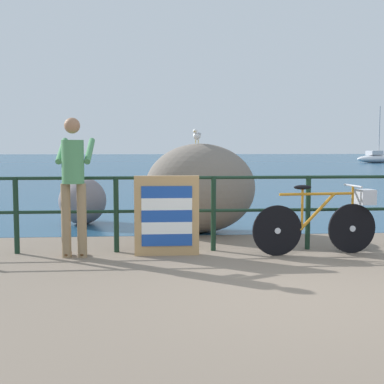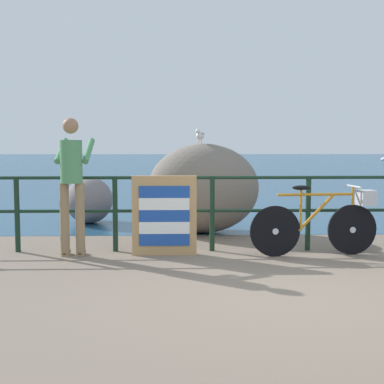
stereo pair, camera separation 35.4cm
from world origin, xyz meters
TOP-DOWN VIEW (x-y plane):
  - ground_plane at (0.00, 20.00)m, footprint 120.00×120.00m
  - sea_surface at (0.00, 48.35)m, footprint 120.00×90.00m
  - promenade_railing at (-0.00, 2.12)m, footprint 9.26×0.07m
  - bicycle at (0.80, 1.79)m, footprint 1.70×0.48m
  - person_at_railing at (-2.48, 1.85)m, footprint 0.45×0.64m
  - folded_deckchair_stack at (-1.30, 1.87)m, footprint 0.84×0.10m
  - breakwater_boulder_main at (-0.70, 3.65)m, footprint 1.82×1.33m
  - breakwater_boulder_left at (-2.76, 4.77)m, footprint 0.86×1.12m
  - seagull at (-0.76, 3.58)m, footprint 0.20×0.34m
  - sailboat at (17.96, 39.03)m, footprint 4.56×2.88m

SIDE VIEW (x-z plane):
  - ground_plane at x=0.00m, z-range -0.10..0.00m
  - sea_surface at x=0.00m, z-range 0.00..0.01m
  - sailboat at x=17.96m, z-range -2.03..2.87m
  - breakwater_boulder_left at x=-2.76m, z-range 0.00..0.85m
  - bicycle at x=0.80m, z-range 0.00..0.92m
  - folded_deckchair_stack at x=-1.30m, z-range 0.00..1.04m
  - promenade_railing at x=0.00m, z-range 0.12..1.15m
  - breakwater_boulder_main at x=-0.70m, z-range 0.00..1.47m
  - person_at_railing at x=-2.48m, z-range 0.10..1.88m
  - seagull at x=-0.76m, z-range 1.49..1.72m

